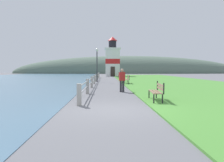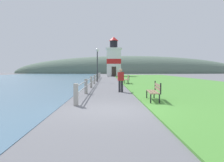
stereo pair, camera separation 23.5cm
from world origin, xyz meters
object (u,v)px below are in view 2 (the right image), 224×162
Objects in this scene: park_bench_near at (155,90)px; lighthouse at (114,60)px; park_bench_midway at (127,79)px; lamp_post at (97,59)px; person_strolling at (121,79)px; park_bench_far at (119,75)px.

lighthouse is at bearing -84.04° from park_bench_near.
lamp_post reaches higher than park_bench_midway.
lighthouse is 5.28× the size of person_strolling.
lamp_post is (-3.20, 3.76, 2.20)m from park_bench_midway.
lighthouse is (-0.66, 9.98, 2.91)m from park_bench_far.
park_bench_far is 0.23× the size of lighthouse.
lamp_post is (-2.07, 11.53, 1.89)m from person_strolling.
person_strolling is 11.86m from lamp_post.
person_strolling is 0.39× the size of lamp_post.
park_bench_far is 10.42m from lighthouse.
lamp_post is at bearing 66.62° from park_bench_far.
lamp_post is at bearing -47.80° from park_bench_midway.
park_bench_near is 4.53m from person_strolling.
person_strolling reaches higher than park_bench_far.
park_bench_near is 16.36m from lamp_post.
park_bench_midway is 7.85m from person_strolling.
lamp_post is at bearing -97.25° from lighthouse.
park_bench_near is at bearing -175.83° from person_strolling.
park_bench_near is 0.45× the size of lamp_post.
park_bench_far is 10.64m from lamp_post.
park_bench_midway is 1.04× the size of park_bench_far.
park_bench_near is 35.87m from lighthouse.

